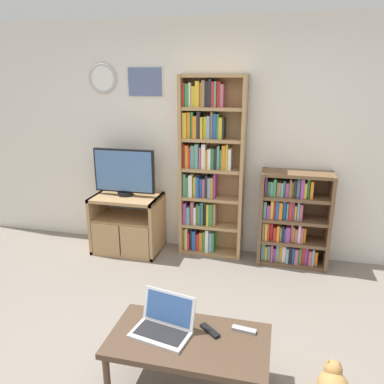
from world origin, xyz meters
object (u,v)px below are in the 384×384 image
at_px(laptop, 164,323).
at_px(remote_far_from_laptop, 244,330).
at_px(bookshelf_tall, 208,167).
at_px(tv_stand, 127,223).
at_px(coffee_table, 189,344).
at_px(television, 124,172).
at_px(bookshelf_short, 290,220).
at_px(remote_near_laptop, 210,331).

xyz_separation_m(laptop, remote_far_from_laptop, (0.51, 0.12, -0.05)).
bearing_deg(laptop, remote_far_from_laptop, 24.66).
bearing_deg(bookshelf_tall, remote_far_from_laptop, -71.67).
xyz_separation_m(tv_stand, coffee_table, (1.20, -1.86, 0.00)).
bearing_deg(television, coffee_table, -57.13).
bearing_deg(bookshelf_tall, coffee_table, -82.04).
bearing_deg(coffee_table, laptop, 168.98).
bearing_deg(coffee_table, tv_stand, 122.98).
distance_m(television, bookshelf_tall, 0.96).
distance_m(tv_stand, bookshelf_short, 1.86).
xyz_separation_m(bookshelf_tall, bookshelf_short, (0.93, -0.03, -0.53)).
relative_size(tv_stand, coffee_table, 0.76).
height_order(tv_stand, coffee_table, tv_stand).
distance_m(tv_stand, remote_near_laptop, 2.20).
relative_size(remote_near_laptop, remote_far_from_laptop, 0.92).
bearing_deg(tv_stand, remote_near_laptop, -53.07).
bearing_deg(bookshelf_short, remote_far_from_laptop, -99.50).
xyz_separation_m(bookshelf_tall, coffee_table, (0.28, -2.03, -0.69)).
bearing_deg(laptop, television, 130.85).
bearing_deg(remote_near_laptop, tv_stand, 77.14).
bearing_deg(remote_near_laptop, coffee_table, 168.26).
relative_size(bookshelf_short, remote_far_from_laptop, 6.32).
bearing_deg(coffee_table, remote_near_laptop, 38.05).
height_order(tv_stand, television, television).
relative_size(television, remote_far_from_laptop, 4.35).
bearing_deg(remote_far_from_laptop, television, -131.01).
xyz_separation_m(tv_stand, bookshelf_short, (1.85, 0.14, 0.16)).
bearing_deg(coffee_table, bookshelf_tall, 97.96).
relative_size(television, bookshelf_short, 0.69).
bearing_deg(television, bookshelf_tall, 7.54).
bearing_deg(bookshelf_tall, remote_near_laptop, -78.21).
xyz_separation_m(tv_stand, bookshelf_tall, (0.92, 0.17, 0.69)).
distance_m(coffee_table, remote_far_from_laptop, 0.37).
bearing_deg(laptop, remote_near_laptop, 22.97).
xyz_separation_m(bookshelf_tall, remote_far_from_laptop, (0.62, -1.87, -0.64)).
height_order(television, bookshelf_short, television).
height_order(television, bookshelf_tall, bookshelf_tall).
bearing_deg(coffee_table, remote_far_from_laptop, 24.58).
relative_size(coffee_table, laptop, 2.46).
height_order(coffee_table, remote_far_from_laptop, remote_far_from_laptop).
xyz_separation_m(television, laptop, (1.06, -1.87, -0.50)).
relative_size(bookshelf_tall, coffee_table, 1.97).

